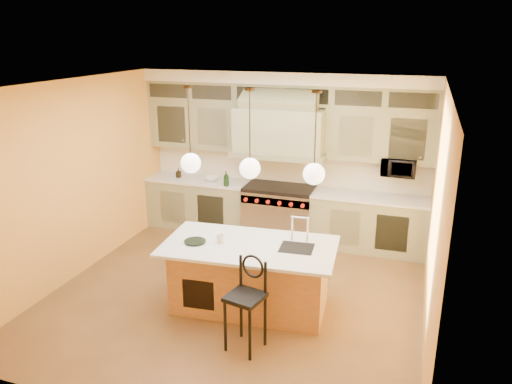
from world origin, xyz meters
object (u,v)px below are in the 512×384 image
(range, at_px, (279,212))
(microwave, at_px, (399,167))
(counter_stool, at_px, (247,298))
(kitchen_island, at_px, (251,275))

(range, distance_m, microwave, 2.18)
(range, height_order, counter_stool, counter_stool)
(range, height_order, kitchen_island, kitchen_island)
(counter_stool, relative_size, microwave, 2.06)
(range, bearing_deg, microwave, 3.12)
(kitchen_island, relative_size, counter_stool, 2.05)
(counter_stool, distance_m, microwave, 3.73)
(range, xyz_separation_m, kitchen_island, (0.30, -2.40, -0.01))
(range, relative_size, microwave, 2.21)
(kitchen_island, relative_size, microwave, 4.23)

